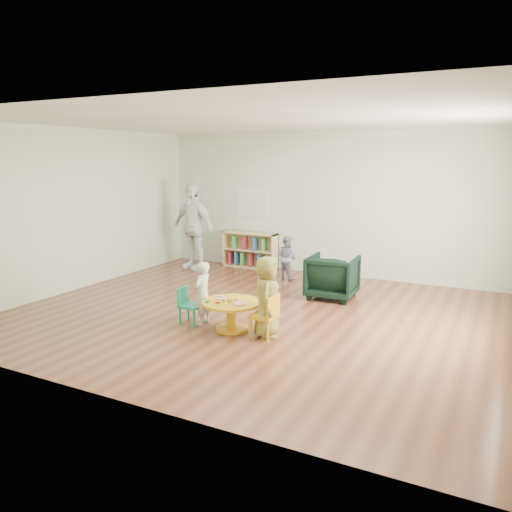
# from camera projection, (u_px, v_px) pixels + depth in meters

# --- Properties ---
(room) EXTENTS (7.10, 7.00, 2.80)m
(room) POSITION_uv_depth(u_px,v_px,m) (257.00, 186.00, 7.05)
(room) COLOR brown
(room) RESTS_ON ground
(activity_table) EXTENTS (0.79, 0.79, 0.44)m
(activity_table) POSITION_uv_depth(u_px,v_px,m) (232.00, 310.00, 6.69)
(activity_table) COLOR gold
(activity_table) RESTS_ON ground
(kid_chair_left) EXTENTS (0.30, 0.30, 0.52)m
(kid_chair_left) POSITION_uv_depth(u_px,v_px,m) (189.00, 304.00, 6.95)
(kid_chair_left) COLOR #198B60
(kid_chair_left) RESTS_ON ground
(kid_chair_right) EXTENTS (0.33, 0.33, 0.58)m
(kid_chair_right) POSITION_uv_depth(u_px,v_px,m) (267.00, 315.00, 6.38)
(kid_chair_right) COLOR gold
(kid_chair_right) RESTS_ON ground
(bookshelf) EXTENTS (1.20, 0.30, 0.75)m
(bookshelf) POSITION_uv_depth(u_px,v_px,m) (250.00, 250.00, 10.57)
(bookshelf) COLOR tan
(bookshelf) RESTS_ON ground
(alphabet_poster) EXTENTS (0.74, 0.01, 0.54)m
(alphabet_poster) POSITION_uv_depth(u_px,v_px,m) (253.00, 203.00, 10.48)
(alphabet_poster) COLOR white
(alphabet_poster) RESTS_ON ground
(armchair) EXTENTS (0.80, 0.82, 0.72)m
(armchair) POSITION_uv_depth(u_px,v_px,m) (332.00, 277.00, 8.22)
(armchair) COLOR black
(armchair) RESTS_ON ground
(child_left) EXTENTS (0.21, 0.32, 0.89)m
(child_left) POSITION_uv_depth(u_px,v_px,m) (203.00, 293.00, 6.89)
(child_left) COLOR silver
(child_left) RESTS_ON ground
(child_right) EXTENTS (0.51, 0.61, 1.06)m
(child_right) POSITION_uv_depth(u_px,v_px,m) (267.00, 297.00, 6.40)
(child_right) COLOR yellow
(child_right) RESTS_ON ground
(toddler) EXTENTS (0.49, 0.43, 0.84)m
(toddler) POSITION_uv_depth(u_px,v_px,m) (287.00, 258.00, 9.48)
(toddler) COLOR #1A1A42
(toddler) RESTS_ON ground
(adult_caretaker) EXTENTS (1.11, 0.63, 1.79)m
(adult_caretaker) POSITION_uv_depth(u_px,v_px,m) (193.00, 227.00, 10.29)
(adult_caretaker) COLOR white
(adult_caretaker) RESTS_ON ground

